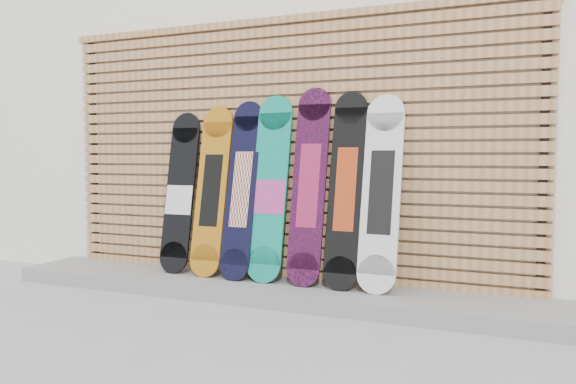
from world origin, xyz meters
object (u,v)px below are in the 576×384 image
snowboard_2 (242,189)px  snowboard_4 (309,185)px  snowboard_3 (270,189)px  snowboard_6 (381,192)px  snowboard_1 (212,190)px  snowboard_0 (180,193)px  snowboard_5 (346,189)px

snowboard_2 → snowboard_4: size_ratio=0.94×
snowboard_2 → snowboard_3: bearing=1.7°
snowboard_6 → snowboard_4: bearing=179.2°
snowboard_3 → snowboard_4: 0.34m
snowboard_1 → snowboard_2: 0.30m
snowboard_1 → snowboard_4: snowboard_4 is taller
snowboard_1 → snowboard_3: (0.55, -0.00, 0.03)m
snowboard_0 → snowboard_4: size_ratio=0.89×
snowboard_0 → snowboard_3: 0.88m
snowboard_0 → snowboard_3: size_ratio=0.92×
snowboard_1 → snowboard_5: bearing=-0.4°
snowboard_0 → snowboard_3: bearing=-1.0°
snowboard_0 → snowboard_4: snowboard_4 is taller
snowboard_0 → snowboard_6: 1.80m
snowboard_0 → snowboard_6: snowboard_6 is taller
snowboard_5 → snowboard_6: bearing=-0.5°
snowboard_0 → snowboard_4: (1.22, -0.01, 0.09)m
snowboard_1 → snowboard_3: 0.55m
snowboard_0 → snowboard_2: (0.62, -0.02, 0.05)m
snowboard_5 → snowboard_6: size_ratio=1.02×
snowboard_0 → snowboard_1: snowboard_1 is taller
snowboard_2 → snowboard_5: 0.90m
snowboard_1 → snowboard_4: bearing=-0.2°
snowboard_2 → snowboard_1: bearing=177.7°
snowboard_0 → snowboard_5: (1.52, -0.02, 0.07)m
snowboard_0 → snowboard_5: size_ratio=0.92×
snowboard_1 → snowboard_2: snowboard_2 is taller
snowboard_4 → snowboard_6: snowboard_4 is taller
snowboard_5 → snowboard_1: bearing=179.6°
snowboard_3 → snowboard_6: snowboard_3 is taller
snowboard_0 → snowboard_5: 1.53m
snowboard_0 → snowboard_1: bearing=-2.0°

